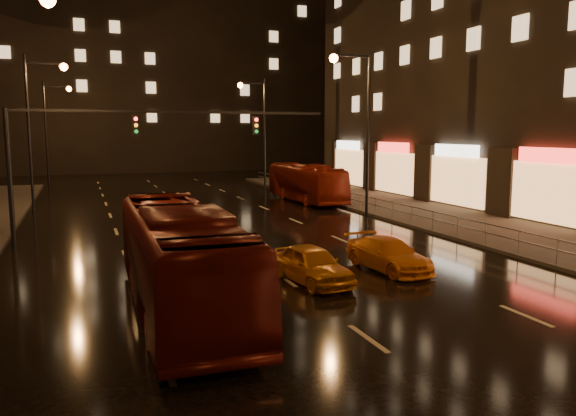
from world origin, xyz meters
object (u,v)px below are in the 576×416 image
(bus_red, at_px, (180,258))
(taxi_near, at_px, (312,264))
(bus_curb, at_px, (306,183))
(taxi_far, at_px, (389,254))

(bus_red, height_order, taxi_near, bus_red)
(bus_curb, height_order, taxi_far, bus_curb)
(bus_red, xyz_separation_m, taxi_far, (8.09, 1.99, -0.93))
(bus_red, xyz_separation_m, bus_curb, (13.00, 22.30, -0.13))
(bus_curb, relative_size, taxi_near, 2.62)
(bus_red, distance_m, bus_curb, 25.82)
(taxi_near, height_order, taxi_far, taxi_near)
(taxi_near, bearing_deg, taxi_far, 4.92)
(bus_red, bearing_deg, bus_curb, 60.52)
(bus_red, height_order, bus_curb, bus_red)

